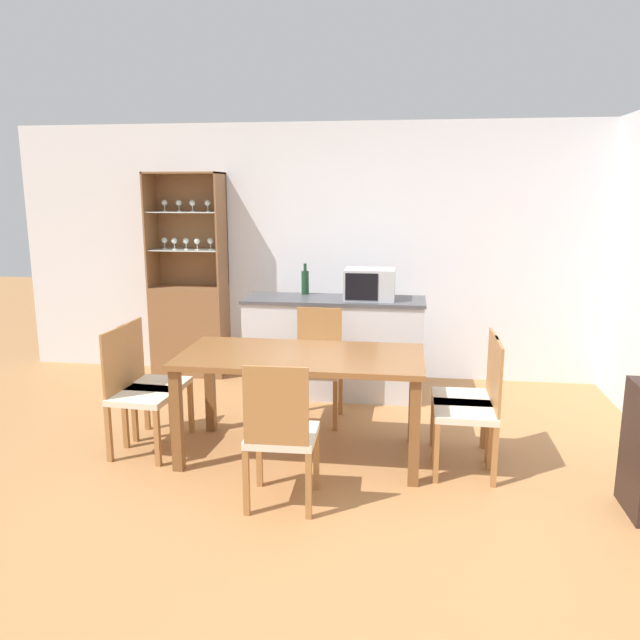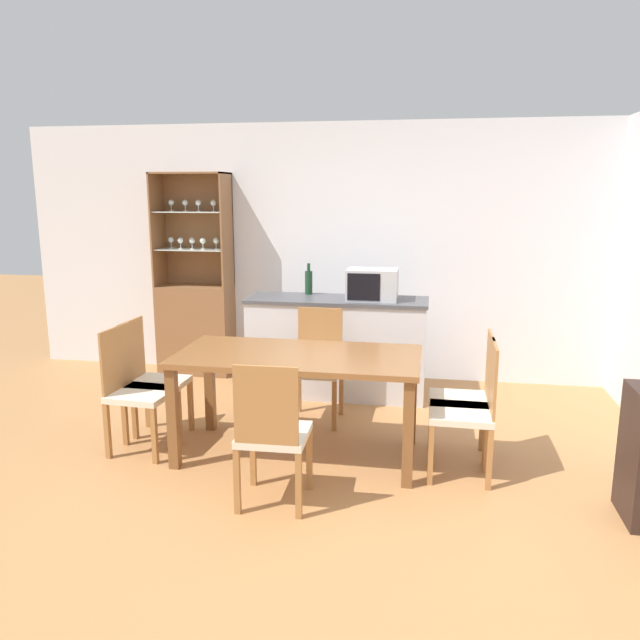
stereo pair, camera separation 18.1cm
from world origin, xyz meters
name	(u,v)px [view 1 (the left image)]	position (x,y,z in m)	size (l,w,h in m)	color
ground_plane	(297,489)	(0.00, 0.00, 0.00)	(18.00, 18.00, 0.00)	#B27A47
wall_back	(341,252)	(0.00, 2.63, 1.27)	(6.80, 0.06, 2.55)	silver
kitchen_counter	(334,347)	(0.01, 1.94, 0.46)	(1.66, 0.54, 0.92)	silver
display_cabinet	(190,316)	(-1.55, 2.42, 0.62)	(0.75, 0.37, 2.07)	brown
dining_table	(301,367)	(-0.06, 0.53, 0.67)	(1.72, 0.85, 0.76)	brown
dining_chair_head_far	(317,366)	(-0.06, 1.28, 0.46)	(0.41, 0.41, 0.93)	beige
dining_chair_side_left_near	(137,393)	(-1.24, 0.41, 0.46)	(0.44, 0.44, 0.93)	beige
dining_chair_side_right_far	(469,396)	(1.13, 0.66, 0.46)	(0.41, 0.41, 0.93)	beige
dining_chair_side_right_near	(472,409)	(1.13, 0.41, 0.46)	(0.42, 0.42, 0.93)	beige
dining_chair_head_near	(281,434)	(-0.06, -0.21, 0.46)	(0.42, 0.42, 0.93)	beige
dining_chair_side_left_far	(151,382)	(-1.24, 0.66, 0.46)	(0.42, 0.42, 0.93)	beige
microwave	(370,284)	(0.33, 1.93, 1.06)	(0.45, 0.34, 0.28)	#B7BABF
wine_bottle	(305,282)	(-0.29, 2.13, 1.04)	(0.07, 0.07, 0.30)	#193D23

